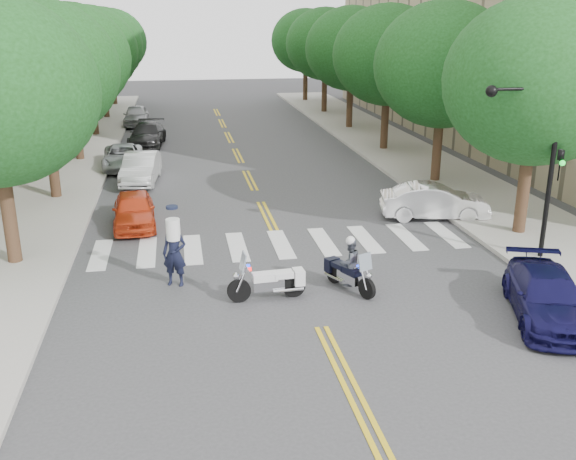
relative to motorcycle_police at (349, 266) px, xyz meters
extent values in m
plane|color=#38383A|center=(-1.32, -2.27, -0.75)|extent=(140.00, 140.00, 0.00)
cube|color=#9E9991|center=(-10.82, 19.73, -0.67)|extent=(5.00, 60.00, 0.15)
cube|color=#9E9991|center=(8.18, 19.73, -0.67)|extent=(5.00, 60.00, 0.15)
cylinder|color=#382316|center=(-10.12, 3.73, 0.92)|extent=(0.44, 0.44, 3.32)
cylinder|color=#382316|center=(-10.12, 11.73, 0.92)|extent=(0.44, 0.44, 3.32)
ellipsoid|color=#143F12|center=(-10.12, 11.73, 4.82)|extent=(6.40, 6.40, 5.76)
cylinder|color=#382316|center=(-10.12, 19.73, 0.92)|extent=(0.44, 0.44, 3.32)
ellipsoid|color=#143F12|center=(-10.12, 19.73, 4.82)|extent=(6.40, 6.40, 5.76)
cylinder|color=#382316|center=(-10.12, 27.73, 0.92)|extent=(0.44, 0.44, 3.32)
ellipsoid|color=#143F12|center=(-10.12, 27.73, 4.82)|extent=(6.40, 6.40, 5.76)
cylinder|color=#382316|center=(-10.12, 35.73, 0.92)|extent=(0.44, 0.44, 3.32)
ellipsoid|color=#143F12|center=(-10.12, 35.73, 4.82)|extent=(6.40, 6.40, 5.76)
cylinder|color=#382316|center=(-10.12, 43.73, 0.92)|extent=(0.44, 0.44, 3.32)
ellipsoid|color=#143F12|center=(-10.12, 43.73, 4.82)|extent=(6.40, 6.40, 5.76)
cylinder|color=#382316|center=(7.48, 3.73, 0.92)|extent=(0.44, 0.44, 3.32)
ellipsoid|color=#143F12|center=(7.48, 3.73, 4.82)|extent=(6.40, 6.40, 5.76)
cylinder|color=#382316|center=(7.48, 11.73, 0.92)|extent=(0.44, 0.44, 3.32)
ellipsoid|color=#143F12|center=(7.48, 11.73, 4.82)|extent=(6.40, 6.40, 5.76)
cylinder|color=#382316|center=(7.48, 19.73, 0.92)|extent=(0.44, 0.44, 3.32)
ellipsoid|color=#143F12|center=(7.48, 19.73, 4.82)|extent=(6.40, 6.40, 5.76)
cylinder|color=#382316|center=(7.48, 27.73, 0.92)|extent=(0.44, 0.44, 3.32)
ellipsoid|color=#143F12|center=(7.48, 27.73, 4.82)|extent=(6.40, 6.40, 5.76)
cylinder|color=#382316|center=(7.48, 35.73, 0.92)|extent=(0.44, 0.44, 3.32)
ellipsoid|color=#143F12|center=(7.48, 35.73, 4.82)|extent=(6.40, 6.40, 5.76)
cylinder|color=#382316|center=(7.48, 43.73, 0.92)|extent=(0.44, 0.44, 3.32)
ellipsoid|color=#143F12|center=(7.48, 43.73, 4.82)|extent=(6.40, 6.40, 5.76)
cylinder|color=black|center=(6.88, 1.23, 2.25)|extent=(0.16, 0.16, 6.00)
cylinder|color=black|center=(5.68, 1.23, 4.85)|extent=(2.40, 0.10, 0.10)
sphere|color=black|center=(4.58, 1.23, 4.80)|extent=(0.36, 0.36, 0.36)
imported|color=black|center=(7.13, 1.23, 2.45)|extent=(0.16, 0.20, 1.00)
sphere|color=#0CCC26|center=(7.13, 1.08, 2.55)|extent=(0.18, 0.18, 0.18)
cylinder|color=black|center=(0.36, -0.74, -0.44)|extent=(0.38, 0.61, 0.61)
cylinder|color=black|center=(-0.27, 0.57, -0.44)|extent=(0.41, 0.62, 0.61)
cube|color=silver|center=(0.02, -0.04, -0.34)|extent=(0.61, 0.86, 0.29)
cube|color=black|center=(0.06, -0.13, -0.11)|extent=(0.57, 0.71, 0.20)
cube|color=black|center=(-0.16, 0.32, -0.10)|extent=(0.54, 0.61, 0.14)
cube|color=black|center=(-0.33, 0.69, -0.20)|extent=(0.48, 0.42, 0.41)
cube|color=#8C99A5|center=(0.30, -0.63, 0.34)|extent=(0.47, 0.32, 0.49)
cube|color=red|center=(0.34, -0.44, 0.18)|extent=(0.12, 0.12, 0.07)
cube|color=#0C26E5|center=(0.14, -0.54, 0.18)|extent=(0.12, 0.12, 0.07)
imported|color=#474C56|center=(0.02, -0.04, 0.13)|extent=(0.86, 0.79, 1.42)
sphere|color=silver|center=(0.02, -0.04, 0.79)|extent=(0.27, 0.27, 0.27)
cylinder|color=black|center=(-3.26, -0.33, -0.41)|extent=(0.68, 0.19, 0.67)
cylinder|color=black|center=(-1.68, -0.21, -0.41)|extent=(0.68, 0.23, 0.67)
cube|color=silver|center=(-2.42, -0.27, -0.30)|extent=(0.91, 0.38, 0.32)
cube|color=silver|center=(-2.52, -0.27, -0.05)|extent=(0.72, 0.41, 0.22)
cube|color=silver|center=(-1.97, -0.23, -0.03)|extent=(0.57, 0.43, 0.16)
cube|color=silver|center=(-1.53, -0.20, -0.15)|extent=(0.33, 0.46, 0.45)
cube|color=#8C99A5|center=(-3.13, -0.32, 0.44)|extent=(0.19, 0.50, 0.54)
cube|color=red|center=(-2.95, -0.42, 0.26)|extent=(0.11, 0.11, 0.08)
cube|color=#0C26E5|center=(-2.97, -0.19, 0.26)|extent=(0.11, 0.11, 0.08)
imported|color=black|center=(-5.00, 1.22, 0.25)|extent=(0.84, 0.69, 1.99)
imported|color=white|center=(5.18, 6.23, -0.05)|extent=(4.43, 2.28, 1.39)
imported|color=#100E3C|center=(4.68, -2.77, -0.11)|extent=(3.07, 4.73, 1.27)
imported|color=red|center=(-6.52, 7.23, -0.09)|extent=(1.77, 3.94, 1.31)
imported|color=silver|center=(-6.55, 14.20, -0.03)|extent=(1.92, 4.45, 1.42)
imported|color=#A3A7AA|center=(-7.62, 17.50, -0.13)|extent=(2.24, 4.53, 1.23)
imported|color=black|center=(-6.56, 23.73, -0.05)|extent=(2.43, 5.00, 1.40)
imported|color=#9FA0A5|center=(-7.62, 31.73, 0.00)|extent=(1.78, 4.38, 1.49)
camera|label=1|loc=(-4.74, -16.87, 6.91)|focal=40.00mm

